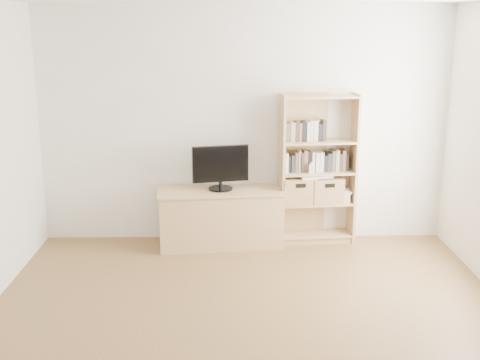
{
  "coord_description": "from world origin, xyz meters",
  "views": [
    {
      "loc": [
        -0.16,
        -4.05,
        2.41
      ],
      "look_at": [
        -0.05,
        1.9,
        0.84
      ],
      "focal_mm": 45.0,
      "sensor_mm": 36.0,
      "label": 1
    }
  ],
  "objects_px": {
    "tv_stand": "(221,218)",
    "television": "(220,168)",
    "basket_right": "(326,189)",
    "bookshelf": "(318,169)",
    "baby_monitor": "(311,169)",
    "laptop": "(314,175)",
    "basket_left": "(297,190)"
  },
  "relations": [
    {
      "from": "basket_left",
      "to": "television",
      "type": "bearing_deg",
      "value": 177.54
    },
    {
      "from": "tv_stand",
      "to": "laptop",
      "type": "relative_size",
      "value": 3.72
    },
    {
      "from": "bookshelf",
      "to": "tv_stand",
      "type": "bearing_deg",
      "value": 179.9
    },
    {
      "from": "basket_left",
      "to": "basket_right",
      "type": "distance_m",
      "value": 0.32
    },
    {
      "from": "bookshelf",
      "to": "laptop",
      "type": "distance_m",
      "value": 0.07
    },
    {
      "from": "tv_stand",
      "to": "television",
      "type": "xyz_separation_m",
      "value": [
        0.0,
        0.0,
        0.57
      ]
    },
    {
      "from": "television",
      "to": "basket_right",
      "type": "distance_m",
      "value": 1.21
    },
    {
      "from": "baby_monitor",
      "to": "tv_stand",
      "type": "bearing_deg",
      "value": -171.26
    },
    {
      "from": "baby_monitor",
      "to": "basket_right",
      "type": "xyz_separation_m",
      "value": [
        0.18,
        0.11,
        -0.26
      ]
    },
    {
      "from": "tv_stand",
      "to": "bookshelf",
      "type": "distance_m",
      "value": 1.2
    },
    {
      "from": "television",
      "to": "basket_right",
      "type": "relative_size",
      "value": 1.79
    },
    {
      "from": "basket_right",
      "to": "laptop",
      "type": "relative_size",
      "value": 0.95
    },
    {
      "from": "bookshelf",
      "to": "basket_left",
      "type": "relative_size",
      "value": 4.69
    },
    {
      "from": "television",
      "to": "baby_monitor",
      "type": "height_order",
      "value": "television"
    },
    {
      "from": "laptop",
      "to": "bookshelf",
      "type": "bearing_deg",
      "value": 4.98
    },
    {
      "from": "television",
      "to": "basket_left",
      "type": "bearing_deg",
      "value": -6.26
    },
    {
      "from": "television",
      "to": "baby_monitor",
      "type": "xyz_separation_m",
      "value": [
        0.99,
        0.0,
        -0.02
      ]
    },
    {
      "from": "television",
      "to": "baby_monitor",
      "type": "bearing_deg",
      "value": -11.31
    },
    {
      "from": "tv_stand",
      "to": "basket_left",
      "type": "bearing_deg",
      "value": -0.51
    },
    {
      "from": "basket_right",
      "to": "basket_left",
      "type": "bearing_deg",
      "value": 177.16
    },
    {
      "from": "bookshelf",
      "to": "baby_monitor",
      "type": "height_order",
      "value": "bookshelf"
    },
    {
      "from": "basket_right",
      "to": "laptop",
      "type": "bearing_deg",
      "value": 178.77
    },
    {
      "from": "bookshelf",
      "to": "baby_monitor",
      "type": "distance_m",
      "value": 0.13
    },
    {
      "from": "basket_left",
      "to": "laptop",
      "type": "height_order",
      "value": "laptop"
    },
    {
      "from": "baby_monitor",
      "to": "basket_left",
      "type": "distance_m",
      "value": 0.3
    },
    {
      "from": "tv_stand",
      "to": "bookshelf",
      "type": "xyz_separation_m",
      "value": [
        1.07,
        0.1,
        0.53
      ]
    },
    {
      "from": "bookshelf",
      "to": "laptop",
      "type": "xyz_separation_m",
      "value": [
        -0.04,
        -0.01,
        -0.06
      ]
    },
    {
      "from": "bookshelf",
      "to": "television",
      "type": "xyz_separation_m",
      "value": [
        -1.07,
        -0.1,
        0.05
      ]
    },
    {
      "from": "basket_right",
      "to": "television",
      "type": "bearing_deg",
      "value": 176.84
    },
    {
      "from": "bookshelf",
      "to": "basket_left",
      "type": "height_order",
      "value": "bookshelf"
    },
    {
      "from": "bookshelf",
      "to": "baby_monitor",
      "type": "relative_size",
      "value": 16.78
    },
    {
      "from": "bookshelf",
      "to": "television",
      "type": "distance_m",
      "value": 1.07
    }
  ]
}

